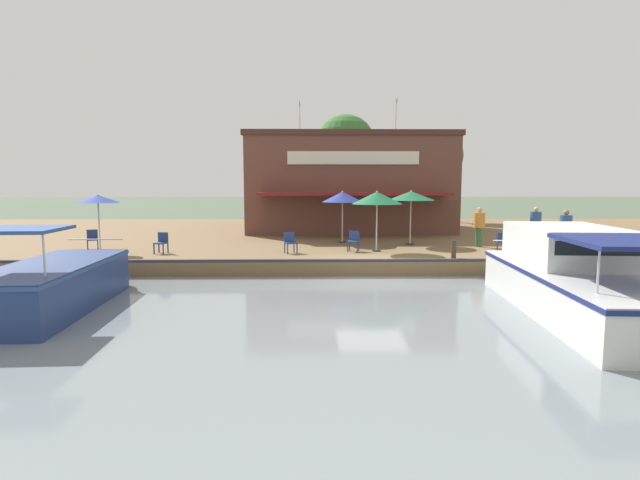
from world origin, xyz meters
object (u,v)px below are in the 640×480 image
at_px(cafe_chair_back_row_seat, 618,239).
at_px(cafe_chair_mid_patio, 354,240).
at_px(cafe_chair_far_corner_seat, 92,238).
at_px(person_near_entrance, 566,225).
at_px(tree_upstream_bank, 440,157).
at_px(tree_downstream_bank, 343,146).
at_px(patio_umbrella_far_corner, 411,196).
at_px(person_mid_patio, 536,221).
at_px(mooring_post, 454,250).
at_px(cafe_chair_under_first_umbrella, 290,241).
at_px(motorboat_far_downstream, 63,280).
at_px(patio_umbrella_mid_patio_left, 377,198).
at_px(cafe_chair_facing_river, 504,242).
at_px(motorboat_mid_row, 571,277).
at_px(cafe_chair_beside_entrance, 162,242).
at_px(person_at_quay_edge, 479,222).
at_px(patio_umbrella_by_entrance, 98,199).
at_px(waterfront_restaurant, 348,183).
at_px(patio_umbrella_back_row, 342,197).

relative_size(cafe_chair_back_row_seat, cafe_chair_mid_patio, 1.00).
bearing_deg(cafe_chair_far_corner_seat, person_near_entrance, 87.04).
height_order(person_near_entrance, tree_upstream_bank, tree_upstream_bank).
relative_size(cafe_chair_far_corner_seat, tree_downstream_bank, 0.11).
xyz_separation_m(patio_umbrella_far_corner, person_near_entrance, (2.42, 6.03, -1.16)).
distance_m(cafe_chair_far_corner_seat, tree_downstream_bank, 19.02).
bearing_deg(person_mid_patio, tree_downstream_bank, -145.99).
distance_m(mooring_post, tree_downstream_bank, 18.47).
xyz_separation_m(patio_umbrella_far_corner, tree_upstream_bank, (-14.11, 4.91, 2.49)).
distance_m(cafe_chair_under_first_umbrella, cafe_chair_back_row_seat, 14.07).
distance_m(cafe_chair_back_row_seat, motorboat_far_downstream, 21.38).
bearing_deg(patio_umbrella_mid_patio_left, cafe_chair_facing_river, 82.09).
bearing_deg(cafe_chair_far_corner_seat, person_mid_patio, 94.94).
xyz_separation_m(patio_umbrella_far_corner, cafe_chair_under_first_umbrella, (2.70, -5.47, -1.79)).
xyz_separation_m(patio_umbrella_mid_patio_left, patio_umbrella_far_corner, (-2.25, 1.87, 0.03)).
relative_size(cafe_chair_under_first_umbrella, cafe_chair_facing_river, 1.00).
distance_m(motorboat_mid_row, motorboat_far_downstream, 14.05).
bearing_deg(cafe_chair_beside_entrance, patio_umbrella_mid_patio_left, 92.84).
distance_m(patio_umbrella_mid_patio_left, person_near_entrance, 7.98).
bearing_deg(cafe_chair_facing_river, person_at_quay_edge, -171.37).
distance_m(cafe_chair_under_first_umbrella, tree_upstream_bank, 20.21).
bearing_deg(mooring_post, patio_umbrella_by_entrance, -99.39).
bearing_deg(cafe_chair_facing_river, waterfront_restaurant, -153.58).
xyz_separation_m(waterfront_restaurant, cafe_chair_back_row_seat, (10.19, 10.91, -2.39)).
distance_m(patio_umbrella_by_entrance, tree_downstream_bank, 19.03).
xyz_separation_m(patio_umbrella_back_row, cafe_chair_far_corner_seat, (2.20, -10.97, -1.72)).
distance_m(waterfront_restaurant, person_at_quay_edge, 10.67).
distance_m(cafe_chair_under_first_umbrella, person_mid_patio, 11.90).
relative_size(patio_umbrella_by_entrance, patio_umbrella_far_corner, 0.96).
distance_m(patio_umbrella_back_row, cafe_chair_beside_entrance, 8.54).
distance_m(cafe_chair_facing_river, cafe_chair_beside_entrance, 13.95).
distance_m(patio_umbrella_back_row, tree_upstream_bank, 15.73).
bearing_deg(waterfront_restaurant, cafe_chair_back_row_seat, 46.97).
relative_size(cafe_chair_mid_patio, motorboat_far_downstream, 0.12).
distance_m(cafe_chair_facing_river, cafe_chair_mid_patio, 6.11).
bearing_deg(tree_upstream_bank, cafe_chair_far_corner_seat, -50.81).
xyz_separation_m(patio_umbrella_far_corner, cafe_chair_back_row_seat, (1.93, 8.58, -1.79)).
bearing_deg(person_mid_patio, patio_umbrella_by_entrance, -81.62).
relative_size(cafe_chair_under_first_umbrella, mooring_post, 1.12).
xyz_separation_m(cafe_chair_mid_patio, tree_upstream_bank, (-16.32, 7.74, 4.28)).
height_order(patio_umbrella_back_row, person_at_quay_edge, patio_umbrella_back_row).
relative_size(cafe_chair_under_first_umbrella, tree_upstream_bank, 0.13).
relative_size(motorboat_mid_row, mooring_post, 12.30).
height_order(person_mid_patio, tree_upstream_bank, tree_upstream_bank).
xyz_separation_m(patio_umbrella_back_row, patio_umbrella_far_corner, (0.82, 3.12, 0.08)).
distance_m(cafe_chair_far_corner_seat, person_near_entrance, 20.15).
xyz_separation_m(cafe_chair_facing_river, person_mid_patio, (-3.31, 2.78, 0.62)).
bearing_deg(person_at_quay_edge, waterfront_restaurant, -150.07).
bearing_deg(cafe_chair_mid_patio, cafe_chair_beside_entrance, -86.60).
height_order(cafe_chair_facing_river, motorboat_mid_row, motorboat_mid_row).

